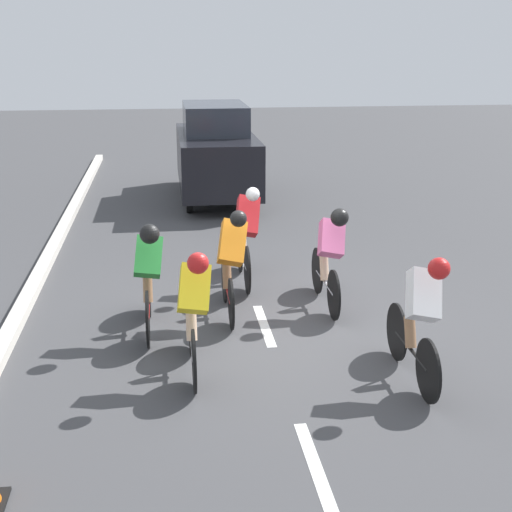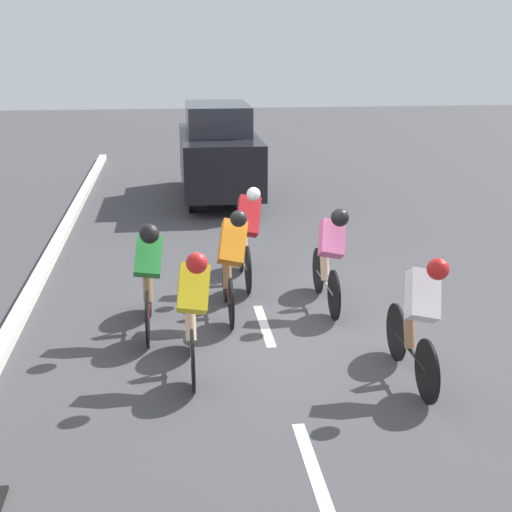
# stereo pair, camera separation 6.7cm
# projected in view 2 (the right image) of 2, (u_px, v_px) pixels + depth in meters

# --- Properties ---
(ground_plane) EXTENTS (60.00, 60.00, 0.00)m
(ground_plane) POSITION_uv_depth(u_px,v_px,m) (264.00, 324.00, 9.32)
(ground_plane) COLOR #424244
(lane_stripe_near) EXTENTS (0.12, 1.40, 0.01)m
(lane_stripe_near) POSITION_uv_depth(u_px,v_px,m) (312.00, 465.00, 6.23)
(lane_stripe_near) COLOR white
(lane_stripe_near) RESTS_ON ground
(lane_stripe_mid) EXTENTS (0.12, 1.40, 0.01)m
(lane_stripe_mid) POSITION_uv_depth(u_px,v_px,m) (264.00, 325.00, 9.27)
(lane_stripe_mid) COLOR white
(lane_stripe_mid) RESTS_ON ground
(lane_stripe_far) EXTENTS (0.12, 1.40, 0.01)m
(lane_stripe_far) POSITION_uv_depth(u_px,v_px,m) (240.00, 254.00, 12.31)
(lane_stripe_far) COLOR white
(lane_stripe_far) RESTS_ON ground
(curb) EXTENTS (0.20, 27.61, 0.14)m
(curb) POSITION_uv_depth(u_px,v_px,m) (10.00, 332.00, 8.88)
(curb) COLOR beige
(curb) RESTS_ON ground
(cyclist_yellow) EXTENTS (0.39, 1.64, 1.48)m
(cyclist_yellow) POSITION_uv_depth(u_px,v_px,m) (193.00, 308.00, 7.72)
(cyclist_yellow) COLOR black
(cyclist_yellow) RESTS_ON ground
(cyclist_pink) EXTENTS (0.41, 1.72, 1.46)m
(cyclist_pink) POSITION_uv_depth(u_px,v_px,m) (330.00, 254.00, 9.67)
(cyclist_pink) COLOR black
(cyclist_pink) RESTS_ON ground
(cyclist_green) EXTENTS (0.38, 1.71, 1.48)m
(cyclist_green) POSITION_uv_depth(u_px,v_px,m) (148.00, 274.00, 8.83)
(cyclist_green) COLOR black
(cyclist_green) RESTS_ON ground
(cyclist_orange) EXTENTS (0.44, 1.67, 1.51)m
(cyclist_orange) POSITION_uv_depth(u_px,v_px,m) (231.00, 260.00, 9.36)
(cyclist_orange) COLOR black
(cyclist_orange) RESTS_ON ground
(cyclist_white) EXTENTS (0.42, 1.69, 1.48)m
(cyclist_white) POSITION_uv_depth(u_px,v_px,m) (419.00, 315.00, 7.52)
(cyclist_white) COLOR black
(cyclist_white) RESTS_ON ground
(cyclist_red) EXTENTS (0.42, 1.75, 1.54)m
(cyclist_red) POSITION_uv_depth(u_px,v_px,m) (247.00, 233.00, 10.65)
(cyclist_red) COLOR black
(cyclist_red) RESTS_ON ground
(support_car) EXTENTS (1.70, 4.31, 2.15)m
(support_car) POSITION_uv_depth(u_px,v_px,m) (218.00, 152.00, 16.40)
(support_car) COLOR black
(support_car) RESTS_ON ground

